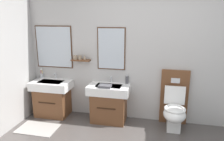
{
  "coord_description": "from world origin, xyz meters",
  "views": [
    {
      "loc": [
        0.1,
        -2.01,
        1.88
      ],
      "look_at": [
        -0.66,
        1.44,
        0.99
      ],
      "focal_mm": 33.32,
      "sensor_mm": 36.0,
      "label": 1
    }
  ],
  "objects": [
    {
      "name": "folded_hand_towel",
      "position": [
        -0.77,
        1.35,
        0.72
      ],
      "size": [
        0.22,
        0.16,
        0.04
      ],
      "primitive_type": "cube",
      "color": "#47474C",
      "rests_on": "vanity_sink_right"
    },
    {
      "name": "bath_mat",
      "position": [
        -1.87,
        0.9,
        0.01
      ],
      "size": [
        0.68,
        0.44,
        0.01
      ],
      "primitive_type": "cube",
      "color": "#9E9993",
      "rests_on": "ground"
    },
    {
      "name": "vanity_sink_right",
      "position": [
        -0.73,
        1.49,
        0.37
      ],
      "size": [
        0.75,
        0.48,
        0.7
      ],
      "color": "brown",
      "rests_on": "ground"
    },
    {
      "name": "tap_on_right_sink",
      "position": [
        -0.73,
        1.66,
        0.77
      ],
      "size": [
        0.03,
        0.13,
        0.11
      ],
      "color": "silver",
      "rests_on": "vanity_sink_right"
    },
    {
      "name": "vanity_sink_left",
      "position": [
        -1.87,
        1.49,
        0.37
      ],
      "size": [
        0.75,
        0.48,
        0.7
      ],
      "color": "brown",
      "rests_on": "ground"
    },
    {
      "name": "wall_back",
      "position": [
        -0.02,
        1.74,
        1.35
      ],
      "size": [
        4.88,
        0.27,
        2.71
      ],
      "color": "#B7B5B2",
      "rests_on": "ground"
    },
    {
      "name": "tap_on_left_sink",
      "position": [
        -1.87,
        1.66,
        0.77
      ],
      "size": [
        0.03,
        0.13,
        0.11
      ],
      "color": "silver",
      "rests_on": "vanity_sink_left"
    },
    {
      "name": "toilet",
      "position": [
        0.44,
        1.48,
        0.38
      ],
      "size": [
        0.48,
        0.63,
        1.0
      ],
      "color": "brown",
      "rests_on": "ground"
    },
    {
      "name": "toothbrush_cup",
      "position": [
        -2.17,
        1.64,
        0.75
      ],
      "size": [
        0.07,
        0.07,
        0.2
      ],
      "color": "silver",
      "rests_on": "vanity_sink_left"
    },
    {
      "name": "soap_dispenser",
      "position": [
        -0.42,
        1.65,
        0.77
      ],
      "size": [
        0.06,
        0.06,
        0.18
      ],
      "color": "#4C4C51",
      "rests_on": "vanity_sink_right"
    }
  ]
}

